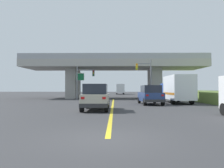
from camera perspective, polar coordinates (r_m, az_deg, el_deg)
name	(u,v)px	position (r m, az deg, el deg)	size (l,w,h in m)	color
ground	(114,98)	(38.49, 0.44, -3.70)	(160.00, 160.00, 0.00)	#353538
overpass_bridge	(114,69)	(38.61, 0.44, 3.92)	(30.55, 8.36, 7.29)	#A8A59E
lane_divider_stripe	(113,106)	(21.39, 0.15, -5.68)	(0.20, 28.04, 0.01)	yellow
suv_lead	(96,97)	(17.01, -4.19, -3.42)	(1.99, 4.28, 2.02)	#B7B29E
suv_crossing	(150,95)	(23.57, 9.91, -2.78)	(2.23, 4.77, 2.02)	navy
box_truck	(177,89)	(26.39, 16.49, -1.22)	(2.33, 7.14, 3.13)	navy
traffic_signal_nearside	(146,74)	(33.45, 8.86, 2.51)	(2.37, 0.36, 6.07)	slate
traffic_signal_farside	(83,78)	(34.24, -7.50, 1.52)	(2.79, 0.36, 5.20)	slate
highway_sign	(80,80)	(35.77, -8.28, 1.10)	(1.33, 0.17, 4.32)	#56595E
semi_truck_distant	(120,89)	(65.49, 2.14, -1.28)	(2.33, 7.02, 3.01)	silver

